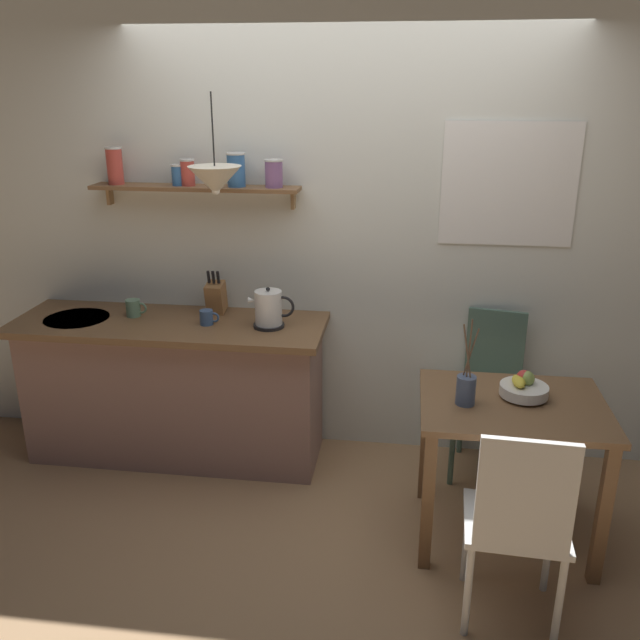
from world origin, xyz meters
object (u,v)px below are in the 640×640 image
object	(u,v)px
twig_vase	(466,389)
knife_block	(216,297)
dining_chair_far	(490,387)
electric_kettle	(269,309)
coffee_mug_spare	(207,317)
dining_table	(511,428)
dining_chair_near	(519,520)
coffee_mug_by_sink	(134,308)
pendant_lamp	(215,180)
fruit_bowl	(524,387)

from	to	relation	value
twig_vase	knife_block	bearing A→B (deg)	151.60
dining_chair_far	electric_kettle	world-z (taller)	electric_kettle
coffee_mug_spare	dining_table	bearing A→B (deg)	-17.51
dining_chair_near	knife_block	bearing A→B (deg)	140.34
dining_chair_near	coffee_mug_by_sink	xyz separation A→B (m)	(-2.09, 1.22, 0.40)
twig_vase	dining_table	bearing A→B (deg)	11.23
dining_chair_near	dining_chair_far	size ratio (longest dim) A/B	1.00
coffee_mug_spare	pendant_lamp	world-z (taller)	pendant_lamp
dining_chair_far	coffee_mug_by_sink	world-z (taller)	coffee_mug_by_sink
dining_chair_far	fruit_bowl	size ratio (longest dim) A/B	4.13
electric_kettle	coffee_mug_spare	distance (m)	0.37
twig_vase	knife_block	size ratio (longest dim) A/B	1.57
dining_table	fruit_bowl	bearing A→B (deg)	53.39
dining_chair_near	coffee_mug_spare	size ratio (longest dim) A/B	8.34
fruit_bowl	coffee_mug_by_sink	xyz separation A→B (m)	(-2.19, 0.54, 0.13)
electric_kettle	coffee_mug_spare	xyz separation A→B (m)	(-0.36, -0.01, -0.06)
electric_kettle	pendant_lamp	world-z (taller)	pendant_lamp
dining_chair_far	electric_kettle	distance (m)	1.37
knife_block	dining_chair_near	bearing A→B (deg)	-39.66
dining_chair_near	pendant_lamp	size ratio (longest dim) A/B	1.85
coffee_mug_spare	pendant_lamp	distance (m)	0.80
dining_chair_far	knife_block	size ratio (longest dim) A/B	3.50
coffee_mug_by_sink	pendant_lamp	size ratio (longest dim) A/B	0.25
electric_kettle	coffee_mug_spare	world-z (taller)	electric_kettle
dining_chair_far	twig_vase	world-z (taller)	twig_vase
twig_vase	coffee_mug_spare	size ratio (longest dim) A/B	3.75
pendant_lamp	electric_kettle	bearing A→B (deg)	19.28
dining_table	dining_chair_near	xyz separation A→B (m)	(-0.04, -0.62, -0.09)
twig_vase	fruit_bowl	bearing A→B (deg)	22.18
dining_chair_near	coffee_mug_by_sink	size ratio (longest dim) A/B	7.51
knife_block	pendant_lamp	size ratio (longest dim) A/B	0.53
dining_chair_far	coffee_mug_spare	world-z (taller)	coffee_mug_spare
dining_chair_far	coffee_mug_spare	bearing A→B (deg)	-174.84
fruit_bowl	electric_kettle	size ratio (longest dim) A/B	0.88
dining_table	electric_kettle	bearing A→B (deg)	157.62
dining_table	pendant_lamp	distance (m)	1.95
dining_table	dining_chair_near	world-z (taller)	dining_chair_near
dining_chair_near	fruit_bowl	distance (m)	0.75
pendant_lamp	knife_block	bearing A→B (deg)	112.55
twig_vase	coffee_mug_by_sink	bearing A→B (deg)	161.05
pendant_lamp	fruit_bowl	bearing A→B (deg)	-13.28
dining_chair_far	twig_vase	distance (m)	0.81
dining_chair_near	coffee_mug_by_sink	bearing A→B (deg)	149.68
dining_chair_near	knife_block	world-z (taller)	knife_block
pendant_lamp	coffee_mug_by_sink	bearing A→B (deg)	164.83
fruit_bowl	electric_kettle	bearing A→B (deg)	161.01
knife_block	coffee_mug_spare	size ratio (longest dim) A/B	2.38
dining_chair_near	knife_block	xyz separation A→B (m)	(-1.62, 1.34, 0.45)
twig_vase	coffee_mug_by_sink	distance (m)	2.01
dining_chair_near	knife_block	distance (m)	2.16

